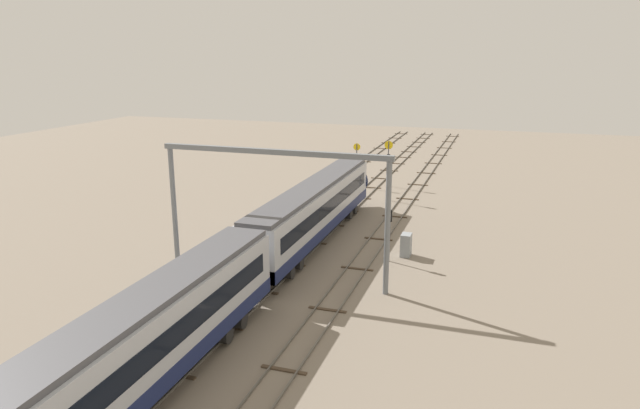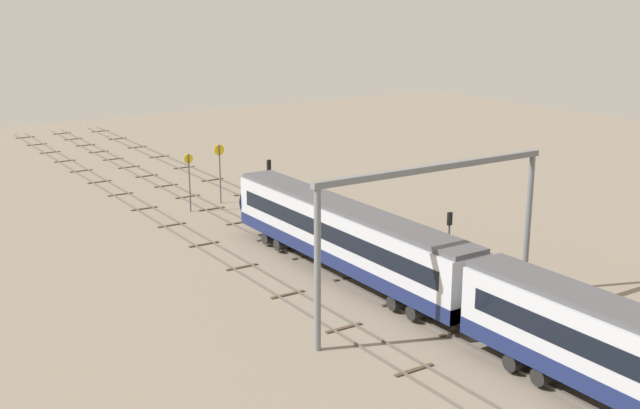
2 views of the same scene
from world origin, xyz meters
name	(u,v)px [view 1 (image 1 of 2)]	position (x,y,z in m)	size (l,w,h in m)	color
ground_plane	(323,234)	(0.00, 0.00, 0.00)	(152.29, 152.29, 0.00)	gray
track_near_foreground	(378,239)	(0.00, -4.98, 0.07)	(136.29, 2.40, 0.16)	#59544C
track_with_train	(323,233)	(0.00, 0.00, 0.07)	(136.29, 2.40, 0.16)	#59544C
track_middle	(270,228)	(0.00, 4.98, 0.07)	(136.29, 2.40, 0.16)	#59544C
train	(134,354)	(-26.34, 0.00, 2.66)	(75.20, 3.24, 4.80)	#B7BCC6
overhead_gantry	(273,186)	(-10.80, -0.06, 6.68)	(0.40, 16.16, 9.16)	slate
speed_sign_near_foreground	(388,157)	(19.90, -1.64, 3.54)	(0.14, 0.99, 5.39)	#4C4C51
speed_sign_mid_trackside	(357,159)	(18.67, 1.87, 3.23)	(0.14, 0.83, 5.10)	#4C4C51
signal_light_trackside_approach	(390,227)	(-4.80, -6.82, 2.66)	(0.31, 0.32, 4.03)	#4C4C51
signal_light_trackside_departure	(388,171)	(13.28, -2.98, 3.24)	(0.31, 0.32, 4.99)	#4C4C51
relay_cabinet	(406,245)	(-3.25, -7.85, 0.89)	(1.12, 0.75, 1.77)	gray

